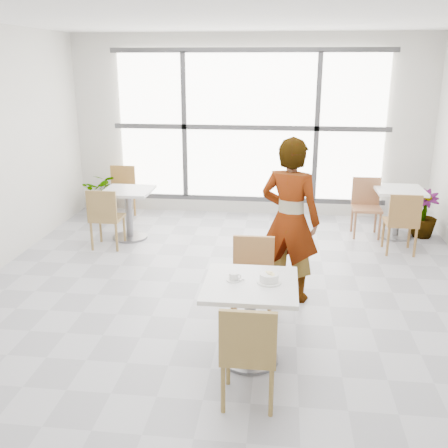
# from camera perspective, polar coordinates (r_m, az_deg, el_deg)

# --- Properties ---
(floor) EXTENTS (7.00, 7.00, 0.00)m
(floor) POSITION_cam_1_polar(r_m,az_deg,el_deg) (5.74, 0.35, -8.63)
(floor) COLOR #9E9EA5
(floor) RESTS_ON ground
(ceiling) EXTENTS (7.00, 7.00, 0.00)m
(ceiling) POSITION_cam_1_polar(r_m,az_deg,el_deg) (5.16, 0.41, 22.76)
(ceiling) COLOR white
(ceiling) RESTS_ON ground
(wall_back) EXTENTS (6.00, 0.00, 6.00)m
(wall_back) POSITION_cam_1_polar(r_m,az_deg,el_deg) (8.69, 2.92, 10.80)
(wall_back) COLOR silver
(wall_back) RESTS_ON ground
(wall_front) EXTENTS (6.00, 0.00, 6.00)m
(wall_front) POSITION_cam_1_polar(r_m,az_deg,el_deg) (2.00, -10.90, -14.30)
(wall_front) COLOR silver
(wall_front) RESTS_ON ground
(window) EXTENTS (4.60, 0.07, 2.52)m
(window) POSITION_cam_1_polar(r_m,az_deg,el_deg) (8.63, 2.89, 10.75)
(window) COLOR white
(window) RESTS_ON ground
(main_table) EXTENTS (0.80, 0.80, 0.75)m
(main_table) POSITION_cam_1_polar(r_m,az_deg,el_deg) (4.47, 2.96, -9.23)
(main_table) COLOR silver
(main_table) RESTS_ON ground
(chair_near) EXTENTS (0.42, 0.42, 0.87)m
(chair_near) POSITION_cam_1_polar(r_m,az_deg,el_deg) (3.92, 2.75, -13.81)
(chair_near) COLOR olive
(chair_near) RESTS_ON ground
(chair_far) EXTENTS (0.42, 0.42, 0.87)m
(chair_far) POSITION_cam_1_polar(r_m,az_deg,el_deg) (5.17, 3.22, -5.63)
(chair_far) COLOR #9E6B3B
(chair_far) RESTS_ON ground
(oatmeal_bowl) EXTENTS (0.21, 0.21, 0.10)m
(oatmeal_bowl) POSITION_cam_1_polar(r_m,az_deg,el_deg) (4.37, 5.07, -6.02)
(oatmeal_bowl) COLOR white
(oatmeal_bowl) RESTS_ON main_table
(coffee_cup) EXTENTS (0.16, 0.13, 0.07)m
(coffee_cup) POSITION_cam_1_polar(r_m,az_deg,el_deg) (4.40, 1.12, -5.96)
(coffee_cup) COLOR silver
(coffee_cup) RESTS_ON main_table
(person) EXTENTS (0.77, 0.63, 1.81)m
(person) POSITION_cam_1_polar(r_m,az_deg,el_deg) (5.55, 7.39, 0.40)
(person) COLOR black
(person) RESTS_ON ground
(bg_table_left) EXTENTS (0.70, 0.70, 0.75)m
(bg_table_left) POSITION_cam_1_polar(r_m,az_deg,el_deg) (7.70, -10.64, 1.90)
(bg_table_left) COLOR silver
(bg_table_left) RESTS_ON ground
(bg_table_right) EXTENTS (0.70, 0.70, 0.75)m
(bg_table_right) POSITION_cam_1_polar(r_m,az_deg,el_deg) (8.06, 18.87, 1.95)
(bg_table_right) COLOR white
(bg_table_right) RESTS_ON ground
(bg_chair_left_near) EXTENTS (0.42, 0.42, 0.87)m
(bg_chair_left_near) POSITION_cam_1_polar(r_m,az_deg,el_deg) (7.32, -13.18, 1.01)
(bg_chair_left_near) COLOR olive
(bg_chair_left_near) RESTS_ON ground
(bg_chair_left_far) EXTENTS (0.42, 0.42, 0.87)m
(bg_chair_left_far) POSITION_cam_1_polar(r_m,az_deg,el_deg) (8.79, -11.38, 3.92)
(bg_chair_left_far) COLOR #A27135
(bg_chair_left_far) RESTS_ON ground
(bg_chair_right_near) EXTENTS (0.42, 0.42, 0.87)m
(bg_chair_right_near) POSITION_cam_1_polar(r_m,az_deg,el_deg) (7.33, 19.33, 0.49)
(bg_chair_right_near) COLOR olive
(bg_chair_right_near) RESTS_ON ground
(bg_chair_right_far) EXTENTS (0.42, 0.42, 0.87)m
(bg_chair_right_far) POSITION_cam_1_polar(r_m,az_deg,el_deg) (8.03, 15.62, 2.31)
(bg_chair_right_far) COLOR #9C6642
(bg_chair_right_far) RESTS_ON ground
(plant_left) EXTENTS (0.66, 0.58, 0.73)m
(plant_left) POSITION_cam_1_polar(r_m,az_deg,el_deg) (9.06, -13.29, 3.32)
(plant_left) COLOR #578A4A
(plant_left) RESTS_ON ground
(plant_right) EXTENTS (0.42, 0.42, 0.72)m
(plant_right) POSITION_cam_1_polar(r_m,az_deg,el_deg) (8.23, 21.43, 1.08)
(plant_right) COLOR #5D7C47
(plant_right) RESTS_ON ground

